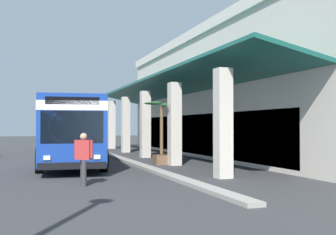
# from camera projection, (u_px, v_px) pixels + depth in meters

# --- Properties ---
(ground) EXTENTS (120.00, 120.00, 0.00)m
(ground) POSITION_uv_depth(u_px,v_px,m) (197.00, 158.00, 24.38)
(ground) COLOR #38383A
(curb_strip) EXTENTS (31.43, 0.50, 0.12)m
(curb_strip) POSITION_uv_depth(u_px,v_px,m) (117.00, 157.00, 24.45)
(curb_strip) COLOR #9E998E
(curb_strip) RESTS_ON ground
(plaza_building) EXTENTS (26.49, 13.43, 7.87)m
(plaza_building) POSITION_uv_depth(u_px,v_px,m) (260.00, 95.00, 27.63)
(plaza_building) COLOR beige
(plaza_building) RESTS_ON ground
(transit_bus) EXTENTS (11.39, 3.52, 3.34)m
(transit_bus) POSITION_uv_depth(u_px,v_px,m) (71.00, 127.00, 20.56)
(transit_bus) COLOR #193D9E
(transit_bus) RESTS_ON ground
(pedestrian) EXTENTS (0.52, 0.54, 1.67)m
(pedestrian) POSITION_uv_depth(u_px,v_px,m) (83.00, 156.00, 13.16)
(pedestrian) COLOR #38383D
(pedestrian) RESTS_ON ground
(potted_palm) EXTENTS (1.72, 1.70, 3.13)m
(potted_palm) POSITION_uv_depth(u_px,v_px,m) (162.00, 145.00, 20.46)
(potted_palm) COLOR brown
(potted_palm) RESTS_ON ground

